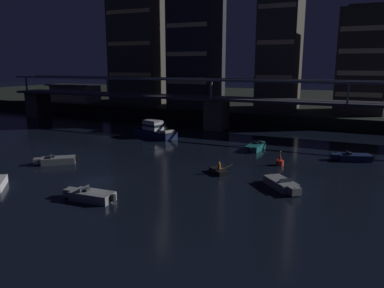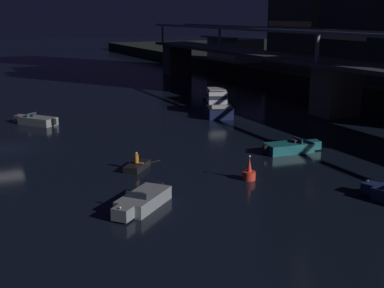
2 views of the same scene
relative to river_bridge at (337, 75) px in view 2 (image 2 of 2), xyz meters
The scene contains 9 objects.
ground_plane 35.57m from the river_bridge, 90.00° to the right, with size 400.00×400.00×0.00m, color black.
river_bridge is the anchor object (origin of this frame).
waterfront_pavilion 45.76m from the river_bridge, 164.91° to the left, with size 12.40×7.40×4.70m.
cabin_cruiser_near_left 13.78m from the river_bridge, 121.01° to the right, with size 9.29×5.32×2.79m.
speedboat_near_right 34.60m from the river_bridge, 58.70° to the right, with size 4.23×4.53×1.16m.
speedboat_mid_left 18.33m from the river_bridge, 51.25° to the right, with size 2.11×5.23×1.16m.
speedboat_mid_center 32.96m from the river_bridge, 106.19° to the right, with size 4.64×4.08×1.16m.
channel_buoy 26.59m from the river_bridge, 52.56° to the right, with size 0.90×0.90×1.76m.
dinghy_with_paddler 29.33m from the river_bridge, 68.99° to the right, with size 2.67×2.64×1.36m.
Camera 2 is at (44.80, -3.36, 11.11)m, focal length 47.76 mm.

